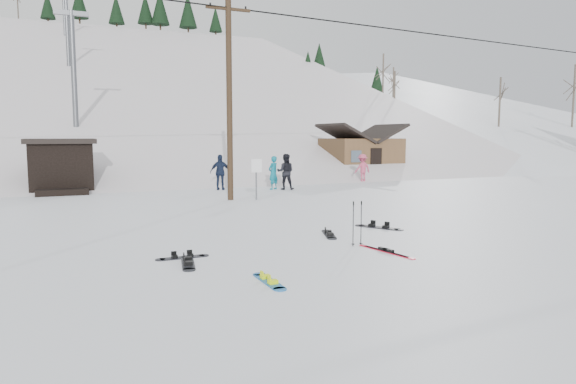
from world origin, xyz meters
name	(u,v)px	position (x,y,z in m)	size (l,w,h in m)	color
ground	(349,289)	(0.00, 0.00, 0.00)	(200.00, 200.00, 0.00)	white
ski_slope	(113,261)	(0.00, 55.00, -12.00)	(60.00, 75.00, 45.00)	silver
ridge_right	(402,236)	(38.00, 50.00, -11.00)	(34.00, 85.00, 36.00)	white
treeline_right	(431,160)	(36.00, 42.00, 0.00)	(20.00, 60.00, 10.00)	black
treeline_crest	(95,153)	(0.00, 86.00, 0.00)	(50.00, 6.00, 10.00)	black
utility_pole	(229,95)	(2.00, 14.00, 4.68)	(2.00, 0.26, 9.00)	#3A2819
trail_sign	(256,172)	(3.10, 13.58, 1.27)	(0.50, 0.09, 1.85)	#595B60
lift_hut	(61,165)	(-5.00, 20.94, 1.36)	(3.40, 4.10, 2.75)	black
lift_tower_near	(73,62)	(-4.00, 30.00, 7.86)	(2.20, 0.36, 8.00)	#595B60
lift_tower_mid	(67,23)	(-4.00, 50.00, 14.36)	(2.20, 0.36, 8.00)	#595B60
lift_tower_far	(64,3)	(-4.00, 70.00, 20.86)	(2.20, 0.36, 8.00)	#595B60
cabin	(361,155)	(15.00, 24.00, 1.48)	(5.39, 4.40, 3.77)	brown
hero_snowboard	(269,281)	(-1.22, 1.05, 0.02)	(0.26, 1.38, 0.10)	#1C6BB8
hero_skis	(386,251)	(2.42, 2.33, 0.03)	(0.42, 1.88, 0.10)	red
ski_poles	(357,223)	(2.14, 3.26, 0.61)	(0.33, 0.09, 1.19)	black
board_scatter_a	(182,257)	(-2.37, 3.75, 0.02)	(1.28, 0.24, 0.09)	black
board_scatter_b	(188,262)	(-2.37, 3.17, 0.03)	(0.49, 1.48, 0.11)	black
board_scatter_d	(379,227)	(4.16, 5.26, 0.03)	(1.00, 1.44, 0.11)	black
board_scatter_f	(329,234)	(2.18, 4.88, 0.03)	(0.67, 1.40, 0.10)	black
skier_teal	(273,173)	(5.47, 17.43, 0.90)	(0.66, 0.43, 1.81)	#0C6A7F
skier_dark	(285,172)	(6.06, 17.12, 0.97)	(0.94, 0.73, 1.93)	black
skier_pink	(362,168)	(12.30, 19.39, 0.88)	(1.13, 0.65, 1.75)	#BD4262
skier_navy	(221,172)	(2.80, 18.36, 0.95)	(1.11, 0.46, 1.90)	#161F37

